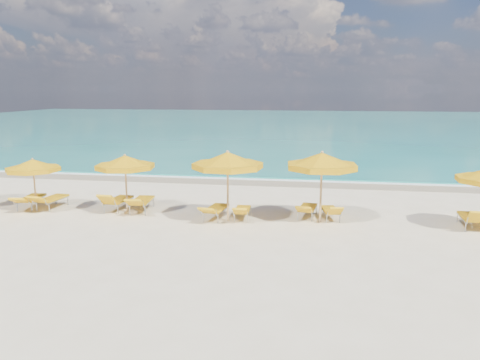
# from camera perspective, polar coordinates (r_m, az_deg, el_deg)

# --- Properties ---
(ground_plane) EXTENTS (120.00, 120.00, 0.00)m
(ground_plane) POSITION_cam_1_polar(r_m,az_deg,el_deg) (17.49, -0.80, -4.79)
(ground_plane) COLOR beige
(ocean) EXTENTS (120.00, 80.00, 0.30)m
(ocean) POSITION_cam_1_polar(r_m,az_deg,el_deg) (64.81, 6.77, 6.73)
(ocean) COLOR #157A70
(ocean) RESTS_ON ground
(wet_sand_band) EXTENTS (120.00, 2.60, 0.01)m
(wet_sand_band) POSITION_cam_1_polar(r_m,az_deg,el_deg) (24.61, 2.24, -0.15)
(wet_sand_band) COLOR tan
(wet_sand_band) RESTS_ON ground
(foam_line) EXTENTS (120.00, 1.20, 0.03)m
(foam_line) POSITION_cam_1_polar(r_m,az_deg,el_deg) (25.39, 2.47, 0.20)
(foam_line) COLOR white
(foam_line) RESTS_ON ground
(whitecap_near) EXTENTS (14.00, 0.36, 0.05)m
(whitecap_near) POSITION_cam_1_polar(r_m,az_deg,el_deg) (35.07, -5.55, 3.16)
(whitecap_near) COLOR white
(whitecap_near) RESTS_ON ground
(whitecap_far) EXTENTS (18.00, 0.30, 0.05)m
(whitecap_far) POSITION_cam_1_polar(r_m,az_deg,el_deg) (41.15, 16.36, 3.93)
(whitecap_far) COLOR white
(whitecap_far) RESTS_ON ground
(umbrella_2) EXTENTS (2.67, 2.67, 2.12)m
(umbrella_2) POSITION_cam_1_polar(r_m,az_deg,el_deg) (20.06, -23.93, 1.59)
(umbrella_2) COLOR tan
(umbrella_2) RESTS_ON ground
(umbrella_3) EXTENTS (2.75, 2.75, 2.32)m
(umbrella_3) POSITION_cam_1_polar(r_m,az_deg,el_deg) (18.56, -13.84, 2.06)
(umbrella_3) COLOR tan
(umbrella_3) RESTS_ON ground
(umbrella_4) EXTENTS (3.21, 3.21, 2.62)m
(umbrella_4) POSITION_cam_1_polar(r_m,az_deg,el_deg) (16.77, -1.52, 2.34)
(umbrella_4) COLOR tan
(umbrella_4) RESTS_ON ground
(umbrella_5) EXTENTS (3.25, 3.25, 2.62)m
(umbrella_5) POSITION_cam_1_polar(r_m,az_deg,el_deg) (16.90, 9.95, 2.23)
(umbrella_5) COLOR tan
(umbrella_5) RESTS_ON ground
(lounger_2_left) EXTENTS (0.92, 2.06, 0.72)m
(lounger_2_left) POSITION_cam_1_polar(r_m,az_deg,el_deg) (20.86, -24.12, -2.51)
(lounger_2_left) COLOR #A5A8AD
(lounger_2_left) RESTS_ON ground
(lounger_2_right) EXTENTS (0.77, 1.98, 0.78)m
(lounger_2_right) POSITION_cam_1_polar(r_m,az_deg,el_deg) (20.49, -21.96, -2.58)
(lounger_2_right) COLOR #A5A8AD
(lounger_2_right) RESTS_ON ground
(lounger_3_left) EXTENTS (0.75, 1.95, 0.88)m
(lounger_3_left) POSITION_cam_1_polar(r_m,az_deg,el_deg) (19.37, -14.64, -2.86)
(lounger_3_left) COLOR #A5A8AD
(lounger_3_left) RESTS_ON ground
(lounger_3_right) EXTENTS (0.85, 2.11, 0.80)m
(lounger_3_right) POSITION_cam_1_polar(r_m,az_deg,el_deg) (18.96, -11.89, -3.02)
(lounger_3_right) COLOR #A5A8AD
(lounger_3_right) RESTS_ON ground
(lounger_4_left) EXTENTS (0.83, 1.94, 0.72)m
(lounger_4_left) POSITION_cam_1_polar(r_m,az_deg,el_deg) (17.51, -2.96, -4.04)
(lounger_4_left) COLOR #A5A8AD
(lounger_4_left) RESTS_ON ground
(lounger_4_right) EXTENTS (0.62, 1.67, 0.68)m
(lounger_4_right) POSITION_cam_1_polar(r_m,az_deg,el_deg) (17.48, 0.29, -4.13)
(lounger_4_right) COLOR #A5A8AD
(lounger_4_right) RESTS_ON ground
(lounger_5_left) EXTENTS (0.81, 1.84, 0.70)m
(lounger_5_left) POSITION_cam_1_polar(r_m,az_deg,el_deg) (17.85, 8.19, -3.87)
(lounger_5_left) COLOR #A5A8AD
(lounger_5_left) RESTS_ON ground
(lounger_5_right) EXTENTS (0.84, 1.69, 0.71)m
(lounger_5_right) POSITION_cam_1_polar(r_m,az_deg,el_deg) (17.76, 10.95, -4.08)
(lounger_5_right) COLOR #A5A8AD
(lounger_5_right) RESTS_ON ground
(lounger_6_left) EXTENTS (0.68, 1.76, 0.86)m
(lounger_6_left) POSITION_cam_1_polar(r_m,az_deg,el_deg) (18.24, 26.24, -4.57)
(lounger_6_left) COLOR #A5A8AD
(lounger_6_left) RESTS_ON ground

